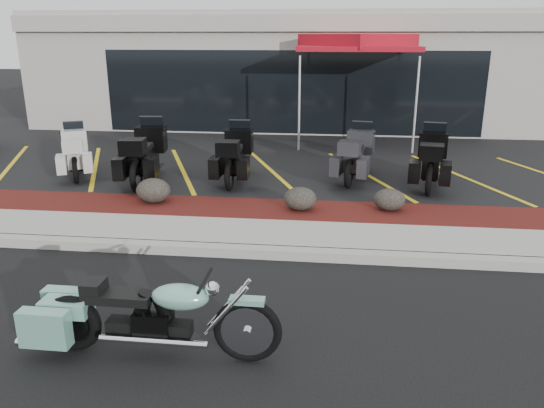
# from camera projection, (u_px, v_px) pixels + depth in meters

# --- Properties ---
(ground) EXTENTS (90.00, 90.00, 0.00)m
(ground) POSITION_uv_depth(u_px,v_px,m) (226.00, 281.00, 7.33)
(ground) COLOR black
(ground) RESTS_ON ground
(curb) EXTENTS (24.00, 0.25, 0.15)m
(curb) POSITION_uv_depth(u_px,v_px,m) (237.00, 251.00, 8.16)
(curb) COLOR gray
(curb) RESTS_ON ground
(sidewalk) EXTENTS (24.00, 1.20, 0.15)m
(sidewalk) POSITION_uv_depth(u_px,v_px,m) (245.00, 235.00, 8.82)
(sidewalk) COLOR gray
(sidewalk) RESTS_ON ground
(mulch_bed) EXTENTS (24.00, 1.20, 0.16)m
(mulch_bed) POSITION_uv_depth(u_px,v_px,m) (255.00, 212.00, 9.95)
(mulch_bed) COLOR #3D100D
(mulch_bed) RESTS_ON ground
(upper_lot) EXTENTS (26.00, 9.60, 0.15)m
(upper_lot) POSITION_uv_depth(u_px,v_px,m) (283.00, 152.00, 15.06)
(upper_lot) COLOR black
(upper_lot) RESTS_ON ground
(dealership_building) EXTENTS (18.00, 8.16, 4.00)m
(dealership_building) POSITION_uv_depth(u_px,v_px,m) (299.00, 69.00, 20.41)
(dealership_building) COLOR gray
(dealership_building) RESTS_ON ground
(boulder_left) EXTENTS (0.67, 0.56, 0.47)m
(boulder_left) POSITION_uv_depth(u_px,v_px,m) (153.00, 190.00, 10.18)
(boulder_left) COLOR black
(boulder_left) RESTS_ON mulch_bed
(boulder_mid) EXTENTS (0.61, 0.50, 0.43)m
(boulder_mid) POSITION_uv_depth(u_px,v_px,m) (300.00, 199.00, 9.74)
(boulder_mid) COLOR black
(boulder_mid) RESTS_ON mulch_bed
(boulder_right) EXTENTS (0.57, 0.48, 0.41)m
(boulder_right) POSITION_uv_depth(u_px,v_px,m) (389.00, 200.00, 9.73)
(boulder_right) COLOR black
(boulder_right) RESTS_ON mulch_bed
(hero_cruiser) EXTENTS (2.69, 0.69, 0.94)m
(hero_cruiser) POSITION_uv_depth(u_px,v_px,m) (247.00, 321.00, 5.37)
(hero_cruiser) COLOR #6BA694
(hero_cruiser) RESTS_ON ground
(touring_white) EXTENTS (1.53, 2.12, 1.16)m
(touring_white) POSITION_uv_depth(u_px,v_px,m) (75.00, 145.00, 12.71)
(touring_white) COLOR silver
(touring_white) RESTS_ON upper_lot
(touring_black_front) EXTENTS (1.13, 2.38, 1.34)m
(touring_black_front) POSITION_uv_depth(u_px,v_px,m) (153.00, 145.00, 12.31)
(touring_black_front) COLOR black
(touring_black_front) RESTS_ON upper_lot
(touring_black_mid) EXTENTS (0.87, 2.17, 1.25)m
(touring_black_mid) POSITION_uv_depth(u_px,v_px,m) (240.00, 146.00, 12.35)
(touring_black_mid) COLOR black
(touring_black_mid) RESTS_ON upper_lot
(touring_grey) EXTENTS (1.20, 2.20, 1.21)m
(touring_grey) POSITION_uv_depth(u_px,v_px,m) (361.00, 147.00, 12.40)
(touring_grey) COLOR #2F2F34
(touring_grey) RESTS_ON upper_lot
(touring_black_rear) EXTENTS (1.24, 2.29, 1.26)m
(touring_black_rear) POSITION_uv_depth(u_px,v_px,m) (433.00, 150.00, 11.92)
(touring_black_rear) COLOR black
(touring_black_rear) RESTS_ON upper_lot
(traffic_cone) EXTENTS (0.39, 0.39, 0.51)m
(traffic_cone) POSITION_uv_depth(u_px,v_px,m) (242.00, 142.00, 14.80)
(traffic_cone) COLOR #CD6806
(traffic_cone) RESTS_ON upper_lot
(popup_canopy) EXTENTS (3.48, 3.48, 3.13)m
(popup_canopy) POSITION_uv_depth(u_px,v_px,m) (358.00, 44.00, 15.37)
(popup_canopy) COLOR silver
(popup_canopy) RESTS_ON upper_lot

